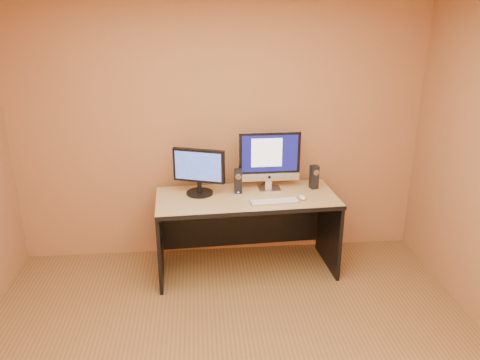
% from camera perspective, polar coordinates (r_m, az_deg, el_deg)
% --- Properties ---
extents(walls, '(4.00, 4.00, 2.60)m').
position_cam_1_polar(walls, '(2.68, -0.23, -3.98)').
color(walls, '#95643C').
rests_on(walls, ground).
extents(desk, '(1.70, 0.81, 0.77)m').
position_cam_1_polar(desk, '(4.49, 0.80, -6.58)').
color(desk, tan).
rests_on(desk, ground).
extents(imac, '(0.60, 0.22, 0.57)m').
position_cam_1_polar(imac, '(4.42, 3.67, 2.37)').
color(imac, '#B2B2B6').
rests_on(imac, desk).
extents(second_monitor, '(0.55, 0.40, 0.44)m').
position_cam_1_polar(second_monitor, '(4.33, -5.02, 0.98)').
color(second_monitor, black).
rests_on(second_monitor, desk).
extents(speaker_left, '(0.07, 0.08, 0.23)m').
position_cam_1_polar(speaker_left, '(4.38, -0.23, -0.14)').
color(speaker_left, black).
rests_on(speaker_left, desk).
extents(speaker_right, '(0.09, 0.09, 0.23)m').
position_cam_1_polar(speaker_right, '(4.54, 9.02, 0.36)').
color(speaker_right, black).
rests_on(speaker_right, desk).
extents(keyboard, '(0.46, 0.16, 0.02)m').
position_cam_1_polar(keyboard, '(4.20, 4.24, -2.62)').
color(keyboard, silver).
rests_on(keyboard, desk).
extents(mouse, '(0.06, 0.11, 0.04)m').
position_cam_1_polar(mouse, '(4.30, 7.63, -2.10)').
color(mouse, white).
rests_on(mouse, desk).
extents(cable_a, '(0.06, 0.22, 0.01)m').
position_cam_1_polar(cable_a, '(4.64, 3.52, -0.45)').
color(cable_a, black).
rests_on(cable_a, desk).
extents(cable_b, '(0.10, 0.17, 0.01)m').
position_cam_1_polar(cable_b, '(4.63, 2.81, -0.47)').
color(cable_b, black).
rests_on(cable_b, desk).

